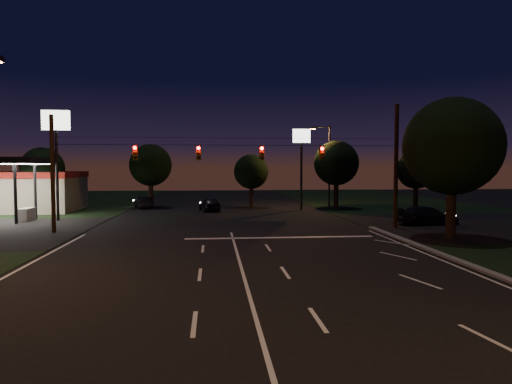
{
  "coord_description": "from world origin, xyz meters",
  "views": [
    {
      "loc": [
        -1.26,
        -16.93,
        4.49
      ],
      "look_at": [
        1.31,
        9.86,
        3.0
      ],
      "focal_mm": 32.0,
      "sensor_mm": 36.0,
      "label": 1
    }
  ],
  "objects": [
    {
      "name": "signal_span",
      "position": [
        -0.0,
        14.96,
        5.5
      ],
      "size": [
        24.0,
        0.4,
        1.56
      ],
      "color": "black",
      "rests_on": "ground"
    },
    {
      "name": "cross_street_right",
      "position": [
        20.0,
        16.0,
        0.0
      ],
      "size": [
        20.0,
        16.0,
        0.02
      ],
      "primitive_type": "cube",
      "color": "black",
      "rests_on": "ground"
    },
    {
      "name": "center_line",
      "position": [
        0.0,
        -6.0,
        0.01
      ],
      "size": [
        0.14,
        40.0,
        0.01
      ],
      "primitive_type": "cube",
      "color": "silver",
      "rests_on": "ground"
    },
    {
      "name": "tree_far_c",
      "position": [
        3.02,
        33.1,
        3.9
      ],
      "size": [
        3.8,
        3.8,
        5.86
      ],
      "color": "black",
      "rests_on": "ground"
    },
    {
      "name": "ground",
      "position": [
        0.0,
        0.0,
        0.0
      ],
      "size": [
        140.0,
        140.0,
        0.0
      ],
      "primitive_type": "plane",
      "color": "black",
      "rests_on": "ground"
    },
    {
      "name": "tree_far_a",
      "position": [
        -17.98,
        30.12,
        4.26
      ],
      "size": [
        4.2,
        4.2,
        6.42
      ],
      "color": "black",
      "rests_on": "ground"
    },
    {
      "name": "car_cross",
      "position": [
        15.26,
        16.71,
        0.71
      ],
      "size": [
        5.07,
        2.43,
        1.43
      ],
      "primitive_type": "imported",
      "rotation": [
        0.0,
        0.0,
        1.66
      ],
      "color": "black",
      "rests_on": "ground"
    },
    {
      "name": "car_oncoming_b",
      "position": [
        -8.87,
        33.78,
        0.62
      ],
      "size": [
        2.52,
        4.01,
        1.25
      ],
      "primitive_type": "imported",
      "rotation": [
        0.0,
        0.0,
        3.48
      ],
      "color": "black",
      "rests_on": "ground"
    },
    {
      "name": "utility_pole_right",
      "position": [
        12.0,
        15.0,
        0.0
      ],
      "size": [
        0.3,
        0.3,
        9.0
      ],
      "primitive_type": "cylinder",
      "color": "black",
      "rests_on": "ground"
    },
    {
      "name": "pole_sign_left_near",
      "position": [
        -14.0,
        22.0,
        6.98
      ],
      "size": [
        2.2,
        0.3,
        9.1
      ],
      "color": "black",
      "rests_on": "ground"
    },
    {
      "name": "tree_right_near",
      "position": [
        13.53,
        10.17,
        5.68
      ],
      "size": [
        6.0,
        6.0,
        8.76
      ],
      "color": "black",
      "rests_on": "ground"
    },
    {
      "name": "stop_bar",
      "position": [
        3.0,
        11.5,
        0.01
      ],
      "size": [
        12.0,
        0.5,
        0.01
      ],
      "primitive_type": "cube",
      "color": "silver",
      "rests_on": "ground"
    },
    {
      "name": "car_oncoming_a",
      "position": [
        -1.54,
        29.45,
        0.7
      ],
      "size": [
        2.44,
        4.38,
        1.41
      ],
      "primitive_type": "imported",
      "rotation": [
        0.0,
        0.0,
        3.34
      ],
      "color": "black",
      "rests_on": "ground"
    },
    {
      "name": "tree_far_b",
      "position": [
        -7.98,
        34.13,
        4.61
      ],
      "size": [
        4.6,
        4.6,
        6.98
      ],
      "color": "black",
      "rests_on": "ground"
    },
    {
      "name": "street_light_right_far",
      "position": [
        11.24,
        32.0,
        5.24
      ],
      "size": [
        2.2,
        0.35,
        9.0
      ],
      "color": "black",
      "rests_on": "ground"
    },
    {
      "name": "pole_sign_right",
      "position": [
        8.0,
        30.0,
        6.24
      ],
      "size": [
        1.8,
        0.3,
        8.4
      ],
      "color": "black",
      "rests_on": "ground"
    },
    {
      "name": "utility_pole_left",
      "position": [
        -12.0,
        15.0,
        0.0
      ],
      "size": [
        0.28,
        0.28,
        8.0
      ],
      "primitive_type": "cylinder",
      "color": "black",
      "rests_on": "ground"
    },
    {
      "name": "gas_station",
      "position": [
        -21.86,
        30.39,
        2.38
      ],
      "size": [
        14.2,
        16.1,
        5.25
      ],
      "color": "gray",
      "rests_on": "ground"
    },
    {
      "name": "tree_far_d",
      "position": [
        12.02,
        31.13,
        4.83
      ],
      "size": [
        4.8,
        4.8,
        7.3
      ],
      "color": "black",
      "rests_on": "ground"
    },
    {
      "name": "tree_far_e",
      "position": [
        20.02,
        29.11,
        4.11
      ],
      "size": [
        4.0,
        4.0,
        6.18
      ],
      "color": "black",
      "rests_on": "ground"
    }
  ]
}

